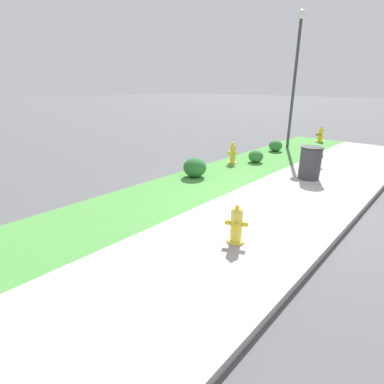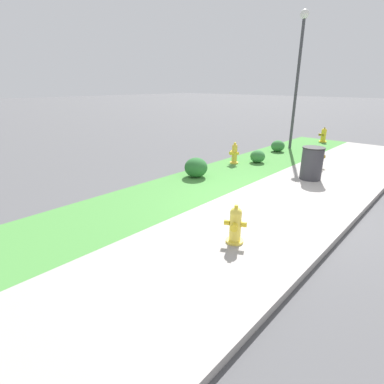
% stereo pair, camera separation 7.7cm
% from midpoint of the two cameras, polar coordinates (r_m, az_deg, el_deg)
% --- Properties ---
extents(ground_plane, '(120.00, 120.00, 0.00)m').
position_cam_midpoint_polar(ground_plane, '(6.73, 16.03, -2.52)').
color(ground_plane, '#515154').
extents(sidewalk_pavement, '(18.00, 2.56, 0.01)m').
position_cam_midpoint_polar(sidewalk_pavement, '(6.73, 16.03, -2.48)').
color(sidewalk_pavement, '#9E9993').
rests_on(sidewalk_pavement, ground).
extents(grass_verge, '(18.00, 2.15, 0.01)m').
position_cam_midpoint_polar(grass_verge, '(7.93, 0.70, 1.73)').
color(grass_verge, '#47893D').
rests_on(grass_verge, ground).
extents(street_curb, '(18.00, 0.16, 0.12)m').
position_cam_midpoint_polar(street_curb, '(6.31, 27.18, -4.97)').
color(street_curb, '#9E9993').
rests_on(street_curb, ground).
extents(fire_hydrant_at_driveway, '(0.33, 0.36, 0.70)m').
position_cam_midpoint_polar(fire_hydrant_at_driveway, '(9.95, 7.53, 7.29)').
color(fire_hydrant_at_driveway, gold).
rests_on(fire_hydrant_at_driveway, ground).
extents(fire_hydrant_across_street, '(0.35, 0.37, 0.67)m').
position_cam_midpoint_polar(fire_hydrant_across_street, '(4.94, 8.00, -6.22)').
color(fire_hydrant_across_street, yellow).
rests_on(fire_hydrant_across_street, ground).
extents(fire_hydrant_mid_block, '(0.40, 0.38, 0.66)m').
position_cam_midpoint_polar(fire_hydrant_mid_block, '(14.86, 23.13, 9.97)').
color(fire_hydrant_mid_block, yellow).
rests_on(fire_hydrant_mid_block, ground).
extents(fire_hydrant_near_corner, '(0.33, 0.33, 0.67)m').
position_cam_midpoint_polar(fire_hydrant_near_corner, '(10.18, 22.46, 6.14)').
color(fire_hydrant_near_corner, gold).
rests_on(fire_hydrant_near_corner, ground).
extents(street_lamp, '(0.32, 0.32, 4.97)m').
position_cam_midpoint_polar(street_lamp, '(12.80, 19.11, 22.38)').
color(street_lamp, '#3D3D42').
rests_on(street_lamp, ground).
extents(trash_bin, '(0.59, 0.59, 0.89)m').
position_cam_midpoint_polar(trash_bin, '(8.77, 21.35, 5.15)').
color(trash_bin, '#333338').
rests_on(trash_bin, ground).
extents(shrub_bush_far_verge, '(0.49, 0.49, 0.41)m').
position_cam_midpoint_polar(shrub_bush_far_verge, '(10.25, 11.85, 6.69)').
color(shrub_bush_far_verge, '#337538').
rests_on(shrub_bush_far_verge, ground).
extents(shrub_bush_mid_verge, '(0.64, 0.64, 0.55)m').
position_cam_midpoint_polar(shrub_bush_mid_verge, '(8.40, 0.28, 4.70)').
color(shrub_bush_mid_verge, '#28662D').
rests_on(shrub_bush_mid_verge, ground).
extents(shrub_bush_near_lamp, '(0.51, 0.51, 0.43)m').
position_cam_midpoint_polar(shrub_bush_near_lamp, '(12.17, 15.45, 8.49)').
color(shrub_bush_near_lamp, '#337538').
rests_on(shrub_bush_near_lamp, ground).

